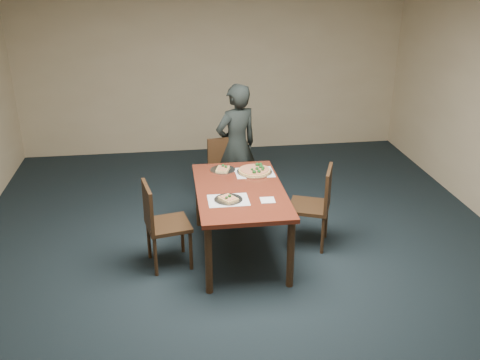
{
  "coord_description": "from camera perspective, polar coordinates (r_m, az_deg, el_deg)",
  "views": [
    {
      "loc": [
        -0.72,
        -4.28,
        3.0
      ],
      "look_at": [
        -0.03,
        0.68,
        0.85
      ],
      "focal_mm": 40.0,
      "sensor_mm": 36.0,
      "label": 1
    }
  ],
  "objects": [
    {
      "name": "diner",
      "position": [
        6.62,
        -0.38,
        3.65
      ],
      "size": [
        0.67,
        0.58,
        1.56
      ],
      "primitive_type": "imported",
      "rotation": [
        0.0,
        0.0,
        3.57
      ],
      "color": "black",
      "rests_on": "ground"
    },
    {
      "name": "pizza_pan",
      "position": [
        5.89,
        1.59,
        1.01
      ],
      "size": [
        0.39,
        0.39,
        0.07
      ],
      "color": "silver",
      "rests_on": "dining_table"
    },
    {
      "name": "dining_table",
      "position": [
        5.53,
        0.0,
        -1.83
      ],
      "size": [
        0.9,
        1.5,
        0.75
      ],
      "color": "#501A10",
      "rests_on": "ground"
    },
    {
      "name": "room_shell",
      "position": [
        4.52,
        1.58,
        7.02
      ],
      "size": [
        8.0,
        8.0,
        8.0
      ],
      "color": "#CCB58D",
      "rests_on": "ground"
    },
    {
      "name": "placemat_main",
      "position": [
        5.9,
        1.55,
        0.81
      ],
      "size": [
        0.42,
        0.32,
        0.0
      ],
      "primitive_type": "cube",
      "color": "white",
      "rests_on": "dining_table"
    },
    {
      "name": "slice_plate_near",
      "position": [
        5.24,
        -1.25,
        -2.04
      ],
      "size": [
        0.28,
        0.28,
        0.06
      ],
      "color": "silver",
      "rests_on": "dining_table"
    },
    {
      "name": "chair_left",
      "position": [
        5.43,
        -8.51,
        -4.28
      ],
      "size": [
        0.49,
        0.49,
        0.91
      ],
      "rotation": [
        0.0,
        0.0,
        1.77
      ],
      "color": "black",
      "rests_on": "ground"
    },
    {
      "name": "chair_right",
      "position": [
        5.81,
        8.18,
        -2.33
      ],
      "size": [
        0.55,
        0.55,
        0.91
      ],
      "rotation": [
        0.0,
        0.0,
        -1.96
      ],
      "color": "black",
      "rests_on": "ground"
    },
    {
      "name": "placemat_near",
      "position": [
        5.24,
        -1.25,
        -2.17
      ],
      "size": [
        0.4,
        0.3,
        0.0
      ],
      "primitive_type": "cube",
      "color": "white",
      "rests_on": "dining_table"
    },
    {
      "name": "ground",
      "position": [
        5.27,
        1.37,
        -11.45
      ],
      "size": [
        8.0,
        8.0,
        0.0
      ],
      "primitive_type": "plane",
      "color": "black",
      "rests_on": "ground"
    },
    {
      "name": "chair_far",
      "position": [
        6.55,
        -1.41,
        0.95
      ],
      "size": [
        0.48,
        0.48,
        0.91
      ],
      "rotation": [
        0.0,
        0.0,
        0.15
      ],
      "color": "black",
      "rests_on": "ground"
    },
    {
      "name": "slice_plate_far",
      "position": [
        5.95,
        -1.84,
        1.16
      ],
      "size": [
        0.28,
        0.28,
        0.06
      ],
      "color": "silver",
      "rests_on": "dining_table"
    },
    {
      "name": "napkin",
      "position": [
        5.24,
        2.96,
        -2.16
      ],
      "size": [
        0.15,
        0.15,
        0.01
      ],
      "primitive_type": "cube",
      "rotation": [
        0.0,
        0.0,
        -0.04
      ],
      "color": "white",
      "rests_on": "dining_table"
    }
  ]
}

